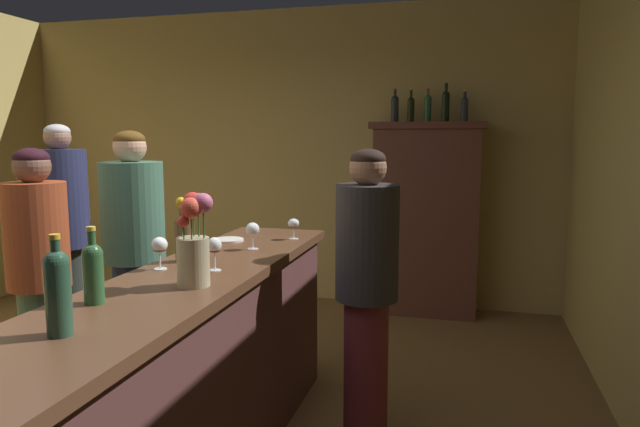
# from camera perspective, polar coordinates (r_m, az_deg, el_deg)

# --- Properties ---
(wall_back) EXTENTS (5.64, 0.12, 2.89)m
(wall_back) POSITION_cam_1_polar(r_m,az_deg,el_deg) (5.84, -4.09, 5.77)
(wall_back) COLOR tan
(wall_back) RESTS_ON ground
(bar_counter) EXTENTS (0.59, 2.69, 1.02)m
(bar_counter) POSITION_cam_1_polar(r_m,az_deg,el_deg) (2.82, -12.75, -16.07)
(bar_counter) COLOR #502E2C
(bar_counter) RESTS_ON ground
(display_cabinet) EXTENTS (1.02, 0.41, 1.78)m
(display_cabinet) POSITION_cam_1_polar(r_m,az_deg,el_deg) (5.30, 10.62, -0.22)
(display_cabinet) COLOR brown
(display_cabinet) RESTS_ON ground
(wine_bottle_merlot) EXTENTS (0.08, 0.08, 0.31)m
(wine_bottle_merlot) POSITION_cam_1_polar(r_m,az_deg,el_deg) (2.91, -13.65, -2.14)
(wine_bottle_merlot) COLOR #4B341E
(wine_bottle_merlot) RESTS_ON bar_counter
(wine_bottle_malbec) EXTENTS (0.08, 0.08, 0.32)m
(wine_bottle_malbec) POSITION_cam_1_polar(r_m,az_deg,el_deg) (1.96, -24.92, -6.87)
(wine_bottle_malbec) COLOR #254934
(wine_bottle_malbec) RESTS_ON bar_counter
(wine_bottle_chardonnay) EXTENTS (0.08, 0.08, 0.29)m
(wine_bottle_chardonnay) POSITION_cam_1_polar(r_m,az_deg,el_deg) (2.28, -21.91, -5.28)
(wine_bottle_chardonnay) COLOR #29532D
(wine_bottle_chardonnay) RESTS_ON bar_counter
(wine_glass_front) EXTENTS (0.07, 0.07, 0.16)m
(wine_glass_front) POSITION_cam_1_polar(r_m,az_deg,el_deg) (2.68, -10.60, -3.34)
(wine_glass_front) COLOR white
(wine_glass_front) RESTS_ON bar_counter
(wine_glass_mid) EXTENTS (0.08, 0.08, 0.16)m
(wine_glass_mid) POSITION_cam_1_polar(r_m,az_deg,el_deg) (2.77, -15.88, -3.21)
(wine_glass_mid) COLOR white
(wine_glass_mid) RESTS_ON bar_counter
(wine_glass_rear) EXTENTS (0.07, 0.07, 0.13)m
(wine_glass_rear) POSITION_cam_1_polar(r_m,az_deg,el_deg) (3.46, -2.69, -1.12)
(wine_glass_rear) COLOR white
(wine_glass_rear) RESTS_ON bar_counter
(wine_glass_spare) EXTENTS (0.08, 0.08, 0.15)m
(wine_glass_spare) POSITION_cam_1_polar(r_m,az_deg,el_deg) (3.16, -6.82, -1.67)
(wine_glass_spare) COLOR white
(wine_glass_spare) RESTS_ON bar_counter
(flower_arrangement) EXTENTS (0.17, 0.16, 0.39)m
(flower_arrangement) POSITION_cam_1_polar(r_m,az_deg,el_deg) (2.41, -12.59, -2.47)
(flower_arrangement) COLOR tan
(flower_arrangement) RESTS_ON bar_counter
(cheese_plate) EXTENTS (0.19, 0.19, 0.01)m
(cheese_plate) POSITION_cam_1_polar(r_m,az_deg,el_deg) (3.46, -9.24, -2.64)
(cheese_plate) COLOR white
(cheese_plate) RESTS_ON bar_counter
(display_bottle_left) EXTENTS (0.07, 0.07, 0.30)m
(display_bottle_left) POSITION_cam_1_polar(r_m,az_deg,el_deg) (5.28, 7.56, 10.57)
(display_bottle_left) COLOR #252831
(display_bottle_left) RESTS_ON display_cabinet
(display_bottle_midleft) EXTENTS (0.06, 0.06, 0.30)m
(display_bottle_midleft) POSITION_cam_1_polar(r_m,az_deg,el_deg) (5.27, 9.15, 10.44)
(display_bottle_midleft) COLOR black
(display_bottle_midleft) RESTS_ON display_cabinet
(display_bottle_center) EXTENTS (0.06, 0.06, 0.30)m
(display_bottle_center) POSITION_cam_1_polar(r_m,az_deg,el_deg) (5.25, 10.81, 10.50)
(display_bottle_center) COLOR #275030
(display_bottle_center) RESTS_ON display_cabinet
(display_bottle_midright) EXTENTS (0.07, 0.07, 0.34)m
(display_bottle_midright) POSITION_cam_1_polar(r_m,az_deg,el_deg) (5.25, 12.55, 10.67)
(display_bottle_midright) COLOR black
(display_bottle_midright) RESTS_ON display_cabinet
(display_bottle_right) EXTENTS (0.06, 0.06, 0.28)m
(display_bottle_right) POSITION_cam_1_polar(r_m,az_deg,el_deg) (5.24, 14.36, 10.29)
(display_bottle_right) COLOR #212938
(display_bottle_right) RESTS_ON display_cabinet
(patron_by_cabinet) EXTENTS (0.35, 0.35, 1.58)m
(patron_by_cabinet) POSITION_cam_1_polar(r_m,az_deg,el_deg) (3.66, -26.47, -5.27)
(patron_by_cabinet) COLOR #456851
(patron_by_cabinet) RESTS_ON ground
(patron_in_grey) EXTENTS (0.39, 0.39, 1.68)m
(patron_in_grey) POSITION_cam_1_polar(r_m,az_deg,el_deg) (3.81, -18.22, -3.62)
(patron_in_grey) COLOR navy
(patron_in_grey) RESTS_ON ground
(patron_tall) EXTENTS (0.36, 0.36, 1.73)m
(patron_tall) POSITION_cam_1_polar(r_m,az_deg,el_deg) (4.38, -24.45, -2.11)
(patron_tall) COLOR #242A25
(patron_tall) RESTS_ON ground
(bartender) EXTENTS (0.34, 0.34, 1.58)m
(bartender) POSITION_cam_1_polar(r_m,az_deg,el_deg) (3.05, 4.73, -6.92)
(bartender) COLOR maroon
(bartender) RESTS_ON ground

